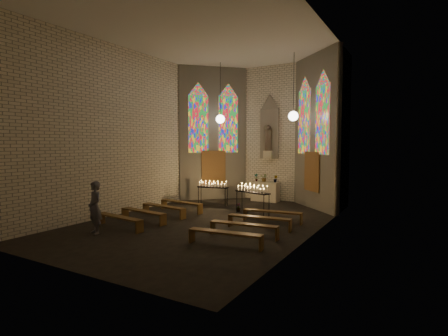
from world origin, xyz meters
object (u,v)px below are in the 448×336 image
at_px(altar, 265,192).
at_px(votive_stand_left, 213,186).
at_px(votive_stand_right, 252,190).
at_px(aisle_flower_pot, 238,207).
at_px(visitor, 95,208).

distance_m(altar, votive_stand_left, 2.95).
height_order(altar, votive_stand_left, votive_stand_left).
relative_size(votive_stand_left, votive_stand_right, 0.91).
xyz_separation_m(aisle_flower_pot, visitor, (-2.36, -5.67, 0.68)).
distance_m(aisle_flower_pot, votive_stand_left, 2.12).
bearing_deg(aisle_flower_pot, votive_stand_right, -22.48).
height_order(votive_stand_right, visitor, visitor).
bearing_deg(votive_stand_right, aisle_flower_pot, 176.16).
bearing_deg(visitor, votive_stand_right, 76.76).
distance_m(aisle_flower_pot, visitor, 6.18).
height_order(altar, votive_stand_right, votive_stand_right).
relative_size(altar, votive_stand_right, 0.82).
height_order(altar, visitor, visitor).
xyz_separation_m(votive_stand_right, visitor, (-3.21, -5.31, -0.18)).
bearing_deg(votive_stand_left, votive_stand_right, -30.03).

